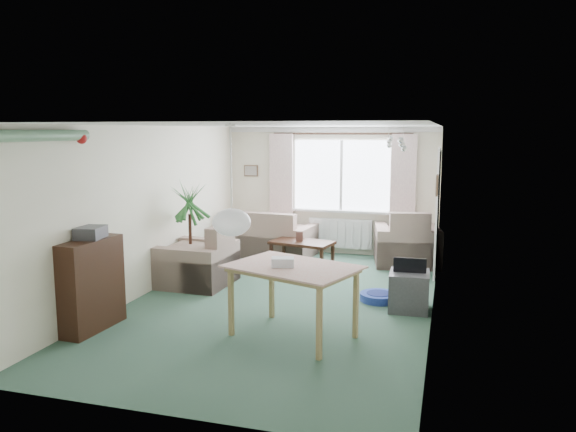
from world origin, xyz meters
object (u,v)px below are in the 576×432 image
(armchair_left, at_px, (197,254))
(dining_table, at_px, (293,302))
(armchair_corner, at_px, (407,237))
(tv_cube, at_px, (409,291))
(pet_bed, at_px, (379,297))
(houseplant, at_px, (190,233))
(sofa, at_px, (268,233))
(coffee_table, at_px, (302,255))
(bookshelf, at_px, (92,285))

(armchair_left, xyz_separation_m, dining_table, (2.00, -1.72, -0.06))
(armchair_corner, relative_size, tv_cube, 1.96)
(armchair_corner, distance_m, pet_bed, 2.36)
(houseplant, bearing_deg, armchair_corner, 34.31)
(armchair_corner, height_order, armchair_left, armchair_corner)
(armchair_corner, relative_size, dining_table, 0.84)
(sofa, height_order, armchair_corner, armchair_corner)
(coffee_table, height_order, dining_table, dining_table)
(armchair_left, relative_size, bookshelf, 0.96)
(bookshelf, bearing_deg, tv_cube, 29.79)
(sofa, distance_m, bookshelf, 4.46)
(armchair_corner, xyz_separation_m, armchair_left, (-2.98, -2.23, -0.02))
(bookshelf, bearing_deg, armchair_corner, 55.96)
(armchair_corner, height_order, bookshelf, bookshelf)
(houseplant, relative_size, pet_bed, 2.95)
(coffee_table, xyz_separation_m, tv_cube, (1.92, -1.80, 0.02))
(bookshelf, relative_size, houseplant, 0.69)
(armchair_corner, relative_size, bookshelf, 1.01)
(houseplant, xyz_separation_m, tv_cube, (3.35, -0.46, -0.53))
(sofa, distance_m, armchair_left, 2.29)
(armchair_corner, bearing_deg, sofa, -10.47)
(armchair_corner, distance_m, coffee_table, 1.89)
(tv_cube, bearing_deg, houseplant, 170.12)
(armchair_left, relative_size, dining_table, 0.80)
(bookshelf, bearing_deg, pet_bed, 36.59)
(coffee_table, distance_m, bookshelf, 3.94)
(dining_table, relative_size, pet_bed, 2.46)
(tv_cube, relative_size, pet_bed, 1.05)
(houseplant, distance_m, pet_bed, 3.02)
(houseplant, distance_m, dining_table, 2.84)
(armchair_corner, bearing_deg, pet_bed, 75.25)
(armchair_left, height_order, bookshelf, bookshelf)
(armchair_corner, xyz_separation_m, houseplant, (-3.12, -2.13, 0.29))
(armchair_corner, bearing_deg, bookshelf, 42.91)
(pet_bed, bearing_deg, houseplant, 176.54)
(dining_table, bearing_deg, armchair_left, 139.31)
(coffee_table, bearing_deg, pet_bed, -45.32)
(bookshelf, height_order, houseplant, houseplant)
(sofa, relative_size, dining_table, 1.32)
(sofa, relative_size, armchair_corner, 1.57)
(sofa, height_order, coffee_table, sofa)
(dining_table, bearing_deg, coffee_table, 102.86)
(coffee_table, relative_size, dining_table, 0.80)
(coffee_table, height_order, bookshelf, bookshelf)
(dining_table, height_order, pet_bed, dining_table)
(armchair_corner, bearing_deg, dining_table, 66.20)
(coffee_table, bearing_deg, armchair_left, -131.63)
(coffee_table, xyz_separation_m, houseplant, (-1.43, -1.34, 0.55))
(coffee_table, height_order, pet_bed, coffee_table)
(armchair_left, bearing_deg, coffee_table, 140.29)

